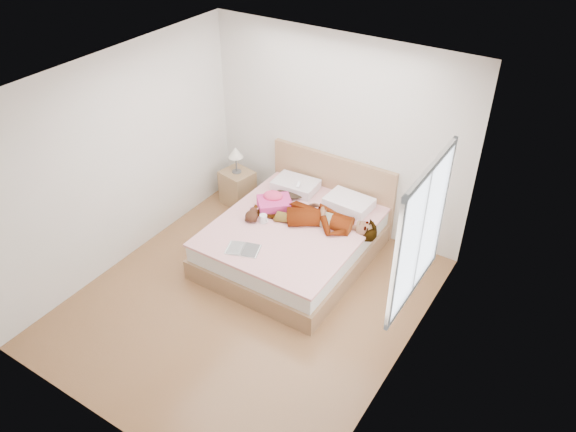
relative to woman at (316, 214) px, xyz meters
The scene contains 11 objects.
ground 1.34m from the woman, 99.99° to the right, with size 4.00×4.00×0.00m, color brown.
woman is the anchor object (origin of this frame).
hair 0.73m from the woman, 141.71° to the left, with size 0.44×0.54×0.08m, color black.
phone 0.64m from the woman, 141.34° to the left, with size 0.04×0.09×0.01m, color silver.
room_shell 2.00m from the woman, 28.96° to the right, with size 4.00×4.00×4.00m.
bed 0.42m from the woman, 147.11° to the right, with size 1.80×2.08×1.00m.
towel 0.60m from the woman, behind, with size 0.53×0.53×0.22m.
magazine 1.04m from the woman, 114.16° to the right, with size 0.44×0.36×0.02m.
coffee_mug 0.65m from the woman, 145.71° to the right, with size 0.14×0.11×0.11m.
plush_toy 0.79m from the woman, 149.89° to the right, with size 0.21×0.27×0.14m.
nightstand 1.64m from the woman, 164.09° to the left, with size 0.48×0.44×0.90m.
Camera 1 is at (2.95, -3.78, 4.51)m, focal length 35.00 mm.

